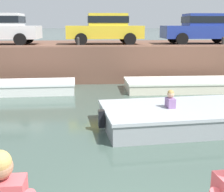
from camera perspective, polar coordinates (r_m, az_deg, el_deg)
ground_plane at (r=9.00m, az=1.13°, el=-4.68°), size 400.00×400.00×0.00m
far_quay_wall at (r=17.38m, az=-1.10°, el=6.83°), size 60.00×6.00×1.71m
far_wall_coping at (r=14.43m, az=-0.66°, el=9.12°), size 60.00×0.24×0.08m
boat_moored_west_white at (r=13.20m, az=-17.06°, el=1.50°), size 5.17×1.87×0.46m
boat_moored_central_cream at (r=13.56m, az=13.42°, el=1.99°), size 5.60×1.97×0.45m
motorboat_passing at (r=9.18m, az=19.12°, el=-3.24°), size 7.26×3.02×1.04m
car_left_inner_yellow at (r=16.28m, az=-1.21°, el=12.40°), size 3.93×2.05×1.54m
car_centre_blue at (r=17.22m, az=16.22°, el=11.94°), size 3.99×1.96×1.54m
mooring_bollard_mid at (r=14.55m, az=-6.24°, el=9.87°), size 0.15×0.15×0.45m
mooring_bollard_east at (r=15.75m, az=19.64°, el=9.44°), size 0.15×0.15×0.45m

